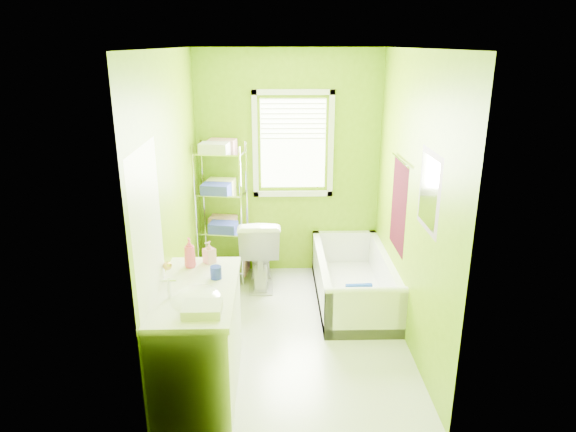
{
  "coord_description": "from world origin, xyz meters",
  "views": [
    {
      "loc": [
        -0.16,
        -4.34,
        2.64
      ],
      "look_at": [
        -0.04,
        0.25,
        1.09
      ],
      "focal_mm": 32.0,
      "sensor_mm": 36.0,
      "label": 1
    }
  ],
  "objects_px": {
    "bathtub": "(353,287)",
    "vanity": "(199,336)",
    "toilet": "(260,250)",
    "wire_shelf_unit": "(222,197)"
  },
  "relations": [
    {
      "from": "toilet",
      "to": "wire_shelf_unit",
      "type": "height_order",
      "value": "wire_shelf_unit"
    },
    {
      "from": "toilet",
      "to": "wire_shelf_unit",
      "type": "relative_size",
      "value": 0.5
    },
    {
      "from": "bathtub",
      "to": "vanity",
      "type": "bearing_deg",
      "value": -135.09
    },
    {
      "from": "vanity",
      "to": "bathtub",
      "type": "bearing_deg",
      "value": 44.91
    },
    {
      "from": "bathtub",
      "to": "vanity",
      "type": "xyz_separation_m",
      "value": [
        -1.43,
        -1.43,
        0.3
      ]
    },
    {
      "from": "bathtub",
      "to": "toilet",
      "type": "relative_size",
      "value": 1.99
    },
    {
      "from": "bathtub",
      "to": "wire_shelf_unit",
      "type": "xyz_separation_m",
      "value": [
        -1.42,
        0.61,
        0.83
      ]
    },
    {
      "from": "toilet",
      "to": "wire_shelf_unit",
      "type": "bearing_deg",
      "value": -20.9
    },
    {
      "from": "toilet",
      "to": "vanity",
      "type": "relative_size",
      "value": 0.7
    },
    {
      "from": "bathtub",
      "to": "vanity",
      "type": "relative_size",
      "value": 1.38
    }
  ]
}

